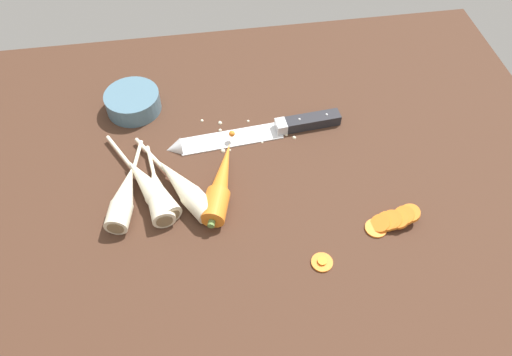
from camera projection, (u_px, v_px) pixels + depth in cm
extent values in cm
cube|color=#42281C|center=(254.00, 181.00, 92.13)|extent=(120.00, 90.00, 4.00)
cube|color=silver|center=(231.00, 138.00, 95.90)|extent=(20.30, 6.07, 0.50)
cone|color=silver|center=(174.00, 148.00, 94.28)|extent=(3.32, 4.20, 3.96)
cube|color=silver|center=(281.00, 126.00, 96.69)|extent=(2.24, 3.10, 2.20)
cube|color=#232328|center=(313.00, 121.00, 97.63)|extent=(11.20, 3.72, 2.20)
sphere|color=silver|center=(299.00, 119.00, 96.36)|extent=(0.50, 0.50, 0.50)
sphere|color=silver|center=(327.00, 115.00, 97.17)|extent=(0.50, 0.50, 0.50)
cylinder|color=orange|center=(215.00, 206.00, 83.60)|extent=(5.73, 6.97, 4.20)
cone|color=orange|center=(223.00, 173.00, 88.05)|extent=(7.91, 14.99, 3.99)
sphere|color=orange|center=(232.00, 134.00, 94.10)|extent=(1.20, 1.20, 1.20)
cylinder|color=#5B7F3D|center=(211.00, 224.00, 81.38)|extent=(1.43, 1.30, 1.20)
cylinder|color=beige|center=(162.00, 211.00, 83.09)|extent=(4.58, 4.80, 4.00)
cone|color=beige|center=(156.00, 185.00, 86.60)|extent=(4.87, 8.05, 3.80)
cylinder|color=beige|center=(151.00, 163.00, 90.90)|extent=(1.89, 8.20, 0.70)
cylinder|color=#7A6647|center=(164.00, 221.00, 81.83)|extent=(2.81, 0.71, 2.80)
cylinder|color=beige|center=(163.00, 205.00, 83.85)|extent=(6.20, 6.83, 4.00)
cone|color=beige|center=(141.00, 177.00, 87.67)|extent=(8.13, 10.54, 3.80)
cylinder|color=beige|center=(121.00, 154.00, 92.28)|extent=(5.81, 9.75, 0.70)
cylinder|color=#7A6647|center=(172.00, 216.00, 82.48)|extent=(2.60, 1.62, 2.80)
cylinder|color=beige|center=(119.00, 216.00, 82.42)|extent=(4.90, 5.47, 4.00)
cone|color=beige|center=(127.00, 185.00, 86.51)|extent=(5.46, 9.04, 3.80)
cylinder|color=beige|center=(136.00, 159.00, 91.39)|extent=(2.57, 9.07, 0.70)
cylinder|color=#7A6647|center=(115.00, 228.00, 80.96)|extent=(2.80, 0.87, 2.80)
cylinder|color=beige|center=(199.00, 205.00, 83.93)|extent=(6.28, 6.79, 4.00)
cone|color=beige|center=(174.00, 178.00, 87.59)|extent=(8.33, 10.36, 3.80)
cylinder|color=beige|center=(151.00, 155.00, 92.03)|extent=(6.09, 9.45, 0.70)
cylinder|color=#7A6647|center=(209.00, 215.00, 82.62)|extent=(2.55, 1.71, 2.80)
cylinder|color=orange|center=(376.00, 228.00, 83.00)|extent=(3.77, 3.77, 0.70)
cylinder|color=orange|center=(381.00, 224.00, 83.21)|extent=(3.38, 3.36, 2.10)
cylinder|color=orange|center=(387.00, 221.00, 83.19)|extent=(3.64, 3.63, 2.14)
cylinder|color=orange|center=(392.00, 220.00, 83.07)|extent=(3.62, 3.62, 2.20)
cylinder|color=orange|center=(399.00, 220.00, 82.83)|extent=(3.43, 3.39, 1.97)
cylinder|color=orange|center=(404.00, 216.00, 83.04)|extent=(3.55, 3.53, 2.10)
cylinder|color=orange|center=(410.00, 213.00, 83.03)|extent=(3.50, 3.44, 1.69)
cylinder|color=orange|center=(322.00, 262.00, 78.97)|extent=(3.50, 3.50, 0.70)
cylinder|color=orange|center=(322.00, 261.00, 78.76)|extent=(1.47, 1.47, 0.16)
cylinder|color=slate|center=(133.00, 102.00, 99.76)|extent=(11.00, 11.00, 4.00)
cylinder|color=#3E5C6C|center=(132.00, 100.00, 99.38)|extent=(8.80, 8.80, 2.80)
sphere|color=beige|center=(286.00, 134.00, 96.52)|extent=(0.59, 0.59, 0.59)
sphere|color=beige|center=(211.00, 140.00, 95.55)|extent=(0.57, 0.57, 0.57)
sphere|color=beige|center=(201.00, 149.00, 93.96)|extent=(0.80, 0.80, 0.80)
sphere|color=beige|center=(220.00, 129.00, 97.28)|extent=(0.67, 0.67, 0.67)
sphere|color=beige|center=(287.00, 127.00, 97.62)|extent=(0.63, 0.63, 0.63)
sphere|color=beige|center=(262.00, 142.00, 95.34)|extent=(0.48, 0.48, 0.48)
sphere|color=beige|center=(220.00, 122.00, 98.46)|extent=(0.84, 0.84, 0.84)
sphere|color=beige|center=(228.00, 138.00, 95.95)|extent=(0.48, 0.48, 0.48)
sphere|color=beige|center=(202.00, 120.00, 98.93)|extent=(0.65, 0.65, 0.65)
sphere|color=beige|center=(294.00, 136.00, 96.01)|extent=(0.75, 0.75, 0.75)
sphere|color=beige|center=(223.00, 150.00, 93.80)|extent=(0.87, 0.87, 0.87)
sphere|color=beige|center=(248.00, 120.00, 98.89)|extent=(0.58, 0.58, 0.58)
sphere|color=beige|center=(230.00, 150.00, 94.12)|extent=(0.42, 0.42, 0.42)
sphere|color=beige|center=(282.00, 132.00, 96.92)|extent=(0.61, 0.61, 0.61)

